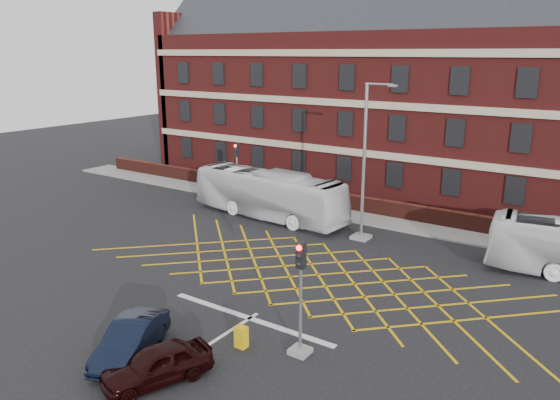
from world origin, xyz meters
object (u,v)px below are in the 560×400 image
Objects in this scene: car_maroon at (157,364)px; traffic_light_far at (237,178)px; car_navy at (131,339)px; utility_cabinet at (241,337)px; traffic_light_near at (300,309)px; direction_signs at (229,178)px; bus_left at (269,194)px; street_lamp at (364,188)px.

car_maroon is 22.63m from traffic_light_far.
car_navy is 0.94× the size of traffic_light_far.
traffic_light_near is at bearing 22.34° from utility_cabinet.
direction_signs is (-1.54, 0.93, -0.39)m from traffic_light_far.
bus_left is 13.62× the size of utility_cabinet.
car_maroon is 0.86× the size of traffic_light_far.
traffic_light_far is at bearing -31.15° from direction_signs.
car_maroon is 4.50× the size of utility_cabinet.
bus_left reaches higher than car_maroon.
traffic_light_far reaches higher than direction_signs.
bus_left is at bearing 129.30° from traffic_light_near.
car_maroon is 0.86× the size of traffic_light_near.
traffic_light_near is at bearing -44.16° from direction_signs.
street_lamp is (-3.73, 12.67, 1.32)m from traffic_light_near.
bus_left is 17.00m from traffic_light_near.
car_maroon is (7.78, -17.26, -0.93)m from bus_left.
direction_signs is at bearing 145.85° from car_maroon.
traffic_light_far reaches higher than car_navy.
direction_signs is (-11.56, 19.54, 0.72)m from car_navy.
traffic_light_near is (10.76, -13.15, 0.21)m from bus_left.
car_navy is at bearing -174.33° from car_maroon.
car_maroon is 3.41m from utility_cabinet.
car_navy is at bearing -59.40° from direction_signs.
car_navy is at bearing -61.70° from traffic_light_far.
bus_left is at bearing 176.10° from street_lamp.
direction_signs reaches higher than car_maroon.
street_lamp reaches higher than bus_left.
traffic_light_near reaches higher than direction_signs.
traffic_light_near is 0.48× the size of street_lamp.
traffic_light_far is 11.54m from street_lamp.
bus_left is 2.62× the size of traffic_light_near.
bus_left is 4.60m from traffic_light_far.
traffic_light_far is 5.20× the size of utility_cabinet.
street_lamp reaches higher than direction_signs.
car_navy is 4.87× the size of utility_cabinet.
direction_signs is (-12.74, 3.33, -1.70)m from street_lamp.
utility_cabinet is at bearing -50.96° from traffic_light_far.
car_navy is at bearing -155.59° from bus_left.
traffic_light_near is 13.27m from street_lamp.
car_maroon is 24.22m from direction_signs.
bus_left is 1.25× the size of street_lamp.
direction_signs is (-16.48, 16.00, -0.39)m from traffic_light_near.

